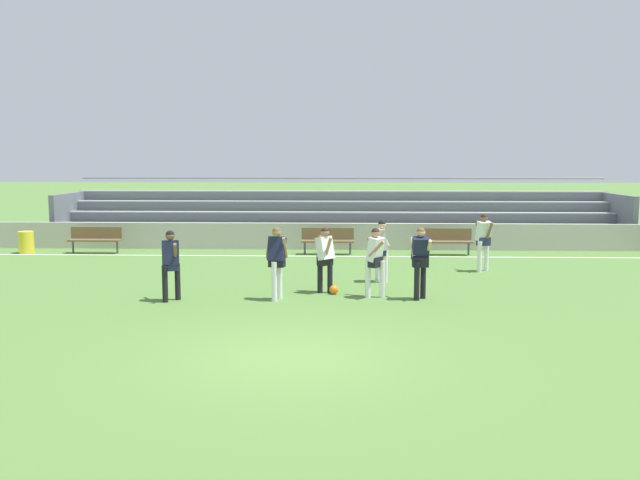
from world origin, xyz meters
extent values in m
plane|color=#517A38|center=(0.00, 0.00, 0.00)|extent=(160.00, 160.00, 0.00)
cube|color=white|center=(0.00, 11.46, 0.00)|extent=(44.00, 0.12, 0.01)
cube|color=#BCB7AD|center=(0.00, 13.16, 0.48)|extent=(48.00, 0.16, 0.95)
cube|color=#B2B2B7|center=(0.69, 13.99, 0.38)|extent=(21.78, 0.36, 0.08)
cube|color=slate|center=(0.69, 13.79, 0.19)|extent=(21.78, 0.04, 0.38)
cube|color=#B2B2B7|center=(0.69, 14.74, 0.76)|extent=(21.78, 0.36, 0.08)
cube|color=slate|center=(0.69, 14.54, 0.57)|extent=(21.78, 0.04, 0.38)
cube|color=#B2B2B7|center=(0.69, 15.48, 1.14)|extent=(21.78, 0.36, 0.08)
cube|color=slate|center=(0.69, 15.28, 0.95)|extent=(21.78, 0.04, 0.38)
cube|color=#B2B2B7|center=(0.69, 16.22, 1.52)|extent=(21.78, 0.36, 0.08)
cube|color=slate|center=(0.69, 16.02, 1.33)|extent=(21.78, 0.04, 0.38)
cube|color=#B2B2B7|center=(0.69, 16.97, 1.90)|extent=(21.78, 0.36, 0.08)
cube|color=slate|center=(0.69, 16.77, 1.71)|extent=(21.78, 0.04, 0.38)
cube|color=slate|center=(-10.10, 15.48, 0.95)|extent=(0.20, 3.33, 1.90)
cube|color=slate|center=(11.48, 15.48, 0.95)|extent=(0.20, 3.33, 1.90)
cylinder|color=slate|center=(0.69, 17.22, 2.45)|extent=(21.78, 0.06, 0.06)
cube|color=brown|center=(4.34, 11.89, 0.45)|extent=(1.80, 0.40, 0.06)
cube|color=brown|center=(4.34, 12.07, 0.70)|extent=(1.80, 0.05, 0.40)
cylinder|color=#47474C|center=(3.56, 11.89, 0.23)|extent=(0.07, 0.07, 0.45)
cylinder|color=#47474C|center=(5.12, 11.89, 0.23)|extent=(0.07, 0.07, 0.45)
cube|color=brown|center=(-7.76, 11.89, 0.45)|extent=(1.80, 0.40, 0.06)
cube|color=brown|center=(-7.76, 12.07, 0.70)|extent=(1.80, 0.05, 0.40)
cylinder|color=#47474C|center=(-8.54, 11.89, 0.23)|extent=(0.07, 0.07, 0.45)
cylinder|color=#47474C|center=(-6.98, 11.89, 0.23)|extent=(0.07, 0.07, 0.45)
cube|color=brown|center=(0.32, 11.89, 0.45)|extent=(1.80, 0.40, 0.06)
cube|color=brown|center=(0.32, 12.07, 0.70)|extent=(1.80, 0.05, 0.40)
cylinder|color=#47474C|center=(-0.46, 11.89, 0.23)|extent=(0.07, 0.07, 0.45)
cylinder|color=#47474C|center=(1.10, 11.89, 0.23)|extent=(0.07, 0.07, 0.45)
cylinder|color=yellow|center=(-10.16, 11.83, 0.38)|extent=(0.51, 0.51, 0.76)
cylinder|color=black|center=(0.30, 5.32, 0.41)|extent=(0.13, 0.13, 0.83)
cylinder|color=black|center=(0.55, 5.35, 0.41)|extent=(0.13, 0.13, 0.83)
cube|color=black|center=(0.43, 5.33, 0.81)|extent=(0.41, 0.41, 0.24)
cube|color=white|center=(0.43, 5.33, 1.11)|extent=(0.51, 0.51, 0.59)
cylinder|color=#A87A5B|center=(0.35, 5.51, 1.15)|extent=(0.24, 0.24, 0.51)
cylinder|color=#A87A5B|center=(0.50, 5.16, 1.15)|extent=(0.24, 0.24, 0.51)
sphere|color=#A87A5B|center=(0.43, 5.33, 1.49)|extent=(0.21, 0.21, 0.21)
sphere|color=black|center=(0.43, 5.33, 1.51)|extent=(0.20, 0.20, 0.20)
cylinder|color=white|center=(-0.71, 4.31, 0.46)|extent=(0.13, 0.13, 0.92)
cylinder|color=white|center=(-0.62, 4.60, 0.46)|extent=(0.13, 0.13, 0.92)
cube|color=black|center=(-0.67, 4.46, 0.90)|extent=(0.40, 0.29, 0.24)
cube|color=#191E38|center=(-0.67, 4.46, 1.20)|extent=(0.44, 0.42, 0.60)
cylinder|color=#A87A5B|center=(-0.86, 4.51, 1.24)|extent=(0.13, 0.28, 0.51)
cylinder|color=#A87A5B|center=(-0.47, 4.41, 1.24)|extent=(0.13, 0.28, 0.51)
sphere|color=#A87A5B|center=(-0.67, 4.46, 1.59)|extent=(0.21, 0.21, 0.21)
sphere|color=brown|center=(-0.67, 4.46, 1.61)|extent=(0.20, 0.20, 0.20)
cylinder|color=black|center=(-3.20, 4.11, 0.43)|extent=(0.13, 0.13, 0.85)
cylinder|color=black|center=(-2.98, 4.39, 0.43)|extent=(0.13, 0.13, 0.85)
cube|color=#232847|center=(-3.09, 4.25, 0.83)|extent=(0.40, 0.30, 0.24)
cube|color=#191E38|center=(-3.09, 4.25, 1.13)|extent=(0.44, 0.36, 0.58)
cylinder|color=brown|center=(-3.24, 4.40, 1.17)|extent=(0.16, 0.40, 0.45)
cylinder|color=brown|center=(-2.94, 4.10, 1.17)|extent=(0.16, 0.40, 0.45)
sphere|color=brown|center=(-3.09, 4.25, 1.52)|extent=(0.21, 0.21, 0.21)
sphere|color=black|center=(-3.09, 4.25, 1.54)|extent=(0.20, 0.20, 0.20)
cylinder|color=white|center=(5.06, 8.75, 0.45)|extent=(0.13, 0.13, 0.90)
cylinder|color=white|center=(4.81, 8.48, 0.45)|extent=(0.13, 0.13, 0.90)
cube|color=#232847|center=(4.93, 8.61, 0.88)|extent=(0.41, 0.33, 0.24)
cube|color=white|center=(4.93, 8.61, 1.18)|extent=(0.47, 0.43, 0.59)
cylinder|color=brown|center=(5.06, 8.44, 1.22)|extent=(0.17, 0.30, 0.50)
cylinder|color=brown|center=(4.80, 8.78, 1.22)|extent=(0.17, 0.30, 0.50)
sphere|color=brown|center=(4.93, 8.61, 1.57)|extent=(0.21, 0.21, 0.21)
sphere|color=black|center=(4.93, 8.61, 1.59)|extent=(0.20, 0.20, 0.20)
cylinder|color=white|center=(1.79, 6.91, 0.43)|extent=(0.13, 0.13, 0.86)
cylinder|color=white|center=(1.99, 6.76, 0.43)|extent=(0.13, 0.13, 0.86)
cube|color=#232847|center=(1.89, 6.84, 0.84)|extent=(0.22, 0.36, 0.24)
cube|color=white|center=(1.89, 6.84, 1.14)|extent=(0.32, 0.38, 0.59)
cylinder|color=#D6A884|center=(1.96, 7.02, 1.18)|extent=(0.30, 0.08, 0.50)
cylinder|color=#D6A884|center=(1.82, 6.66, 1.18)|extent=(0.30, 0.08, 0.50)
sphere|color=#D6A884|center=(1.89, 6.84, 1.53)|extent=(0.21, 0.21, 0.21)
sphere|color=black|center=(1.89, 6.84, 1.55)|extent=(0.20, 0.20, 0.20)
cylinder|color=black|center=(2.75, 4.75, 0.45)|extent=(0.13, 0.13, 0.91)
cylinder|color=black|center=(2.58, 4.53, 0.45)|extent=(0.13, 0.13, 0.91)
cube|color=black|center=(2.67, 4.64, 0.89)|extent=(0.38, 0.25, 0.24)
cube|color=#191E38|center=(2.67, 4.64, 1.19)|extent=(0.41, 0.40, 0.60)
cylinder|color=#D6A884|center=(2.84, 4.54, 1.23)|extent=(0.11, 0.40, 0.44)
cylinder|color=#D6A884|center=(2.49, 4.74, 1.23)|extent=(0.11, 0.40, 0.44)
sphere|color=#D6A884|center=(2.67, 4.64, 1.57)|extent=(0.21, 0.21, 0.21)
sphere|color=brown|center=(2.67, 4.64, 1.59)|extent=(0.20, 0.20, 0.20)
cylinder|color=white|center=(1.80, 4.84, 0.44)|extent=(0.13, 0.13, 0.87)
cylinder|color=white|center=(1.46, 4.79, 0.44)|extent=(0.13, 0.13, 0.87)
cube|color=black|center=(1.63, 4.82, 0.85)|extent=(0.39, 0.42, 0.24)
cube|color=white|center=(1.63, 4.82, 1.15)|extent=(0.47, 0.49, 0.59)
cylinder|color=#A87A5B|center=(1.64, 4.61, 1.19)|extent=(0.39, 0.30, 0.43)
cylinder|color=#A87A5B|center=(1.61, 5.03, 1.19)|extent=(0.39, 0.30, 0.43)
sphere|color=#A87A5B|center=(1.63, 4.82, 1.54)|extent=(0.21, 0.21, 0.21)
sphere|color=black|center=(1.63, 4.82, 1.56)|extent=(0.20, 0.20, 0.20)
sphere|color=orange|center=(0.64, 5.18, 0.11)|extent=(0.22, 0.22, 0.22)
camera|label=1|loc=(0.90, -10.80, 3.29)|focal=37.55mm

